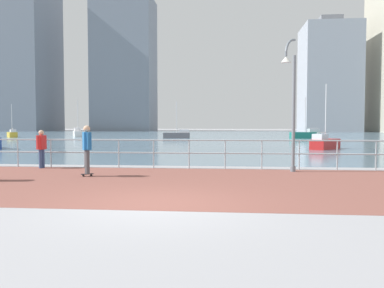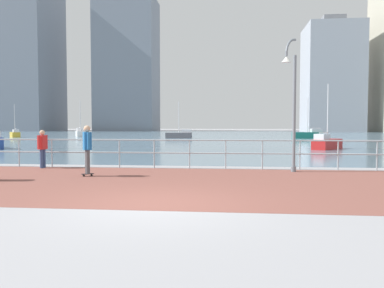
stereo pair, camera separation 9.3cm
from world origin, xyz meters
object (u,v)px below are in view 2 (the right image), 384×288
sailboat_white (327,143)px  lamppost (292,98)px  skateboarder (87,146)px  sailboat_teal (180,135)px  sailboat_yellow (15,134)px  sailboat_ivory (308,135)px  bystander (43,146)px  sailboat_gray (80,133)px

sailboat_white → lamppost: bearing=-108.0°
skateboarder → sailboat_white: 19.35m
sailboat_teal → sailboat_yellow: bearing=174.9°
lamppost → sailboat_yellow: (-31.79, 36.40, -2.22)m
sailboat_ivory → bystander: bearing=-115.8°
lamppost → sailboat_teal: lamppost is taller
lamppost → skateboarder: bearing=-164.9°
bystander → sailboat_ivory: (16.93, 35.05, -0.39)m
skateboarder → sailboat_teal: 36.24m
lamppost → sailboat_ivory: (7.35, 35.44, -2.17)m
lamppost → sailboat_white: (4.48, 13.79, -2.22)m
sailboat_gray → sailboat_teal: bearing=-21.2°
sailboat_yellow → sailboat_teal: bearing=-5.1°
sailboat_gray → lamppost: bearing=-59.2°
skateboarder → sailboat_ivory: (14.24, 37.29, -0.53)m
lamppost → bystander: bearing=177.7°
sailboat_gray → sailboat_white: sailboat_gray is taller
bystander → sailboat_white: size_ratio=0.33×
sailboat_white → sailboat_ivory: (2.87, 21.64, 0.05)m
skateboarder → sailboat_gray: (-17.16, 42.15, -0.51)m
sailboat_gray → sailboat_teal: 16.48m
skateboarder → sailboat_ivory: sailboat_ivory is taller
sailboat_ivory → sailboat_teal: 16.08m
lamppost → sailboat_white: 14.67m
sailboat_white → sailboat_ivory: 21.83m
lamppost → sailboat_yellow: size_ratio=1.06×
bystander → sailboat_teal: (0.89, 33.96, -0.43)m
sailboat_gray → sailboat_white: 38.95m
skateboarder → sailboat_ivory: bearing=69.1°
lamppost → sailboat_gray: 46.98m
skateboarder → sailboat_white: sailboat_white is taller
skateboarder → sailboat_ivory: 39.92m
lamppost → sailboat_gray: size_ratio=0.91×
sailboat_ivory → sailboat_gray: bearing=171.2°
skateboarder → sailboat_gray: bearing=112.2°
sailboat_gray → sailboat_ivory: 31.78m
skateboarder → bystander: (-2.69, 2.24, -0.14)m
skateboarder → bystander: skateboarder is taller
sailboat_gray → sailboat_white: bearing=-42.9°
lamppost → sailboat_ivory: bearing=78.3°
lamppost → bystander: size_ratio=3.19×
skateboarder → sailboat_gray: size_ratio=0.32×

